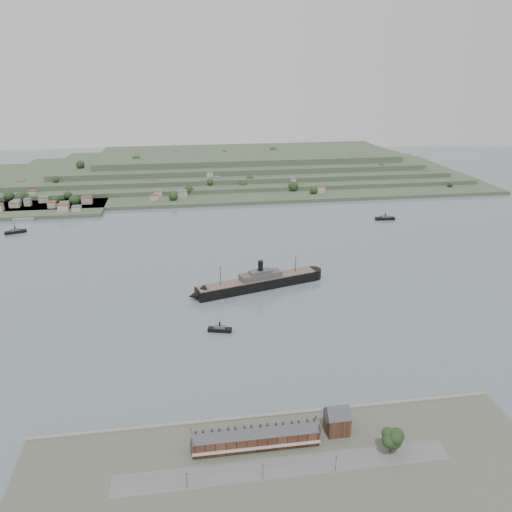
{
  "coord_description": "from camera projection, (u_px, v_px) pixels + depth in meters",
  "views": [
    {
      "loc": [
        -35.62,
        -338.3,
        157.42
      ],
      "look_at": [
        19.99,
        30.0,
        13.04
      ],
      "focal_mm": 35.0,
      "sensor_mm": 36.0,
      "label": 1
    }
  ],
  "objects": [
    {
      "name": "tugboat",
      "position": [
        220.0,
        329.0,
        312.52
      ],
      "size": [
        15.57,
        7.63,
        6.77
      ],
      "color": "black",
      "rests_on": "ground"
    },
    {
      "name": "near_shore",
      "position": [
        287.0,
        478.0,
        201.21
      ],
      "size": [
        220.0,
        80.0,
        2.6
      ],
      "color": "#4C5142",
      "rests_on": "ground"
    },
    {
      "name": "gabled_building",
      "position": [
        337.0,
        420.0,
        223.42
      ],
      "size": [
        10.4,
        10.18,
        14.09
      ],
      "color": "#432318",
      "rests_on": "ground"
    },
    {
      "name": "steamship",
      "position": [
        255.0,
        283.0,
        370.56
      ],
      "size": [
        105.46,
        39.81,
        25.83
      ],
      "color": "black",
      "rests_on": "ground"
    },
    {
      "name": "ground",
      "position": [
        236.0,
        288.0,
        373.75
      ],
      "size": [
        1400.0,
        1400.0,
        0.0
      ],
      "primitive_type": "plane",
      "color": "slate",
      "rests_on": "ground"
    },
    {
      "name": "far_peninsula",
      "position": [
        225.0,
        169.0,
        735.76
      ],
      "size": [
        760.0,
        309.0,
        30.0
      ],
      "color": "#384931",
      "rests_on": "ground"
    },
    {
      "name": "terrace_row",
      "position": [
        256.0,
        437.0,
        214.98
      ],
      "size": [
        55.6,
        9.8,
        11.07
      ],
      "color": "#432318",
      "rests_on": "ground"
    },
    {
      "name": "ferry_west",
      "position": [
        15.0,
        231.0,
        493.43
      ],
      "size": [
        20.87,
        12.29,
        7.57
      ],
      "color": "black",
      "rests_on": "ground"
    },
    {
      "name": "ferry_east",
      "position": [
        385.0,
        218.0,
        535.77
      ],
      "size": [
        20.93,
        7.09,
        7.72
      ],
      "color": "black",
      "rests_on": "ground"
    },
    {
      "name": "fig_tree",
      "position": [
        393.0,
        439.0,
        210.67
      ],
      "size": [
        10.55,
        9.13,
        11.77
      ],
      "color": "#3E2B1C",
      "rests_on": "ground"
    }
  ]
}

